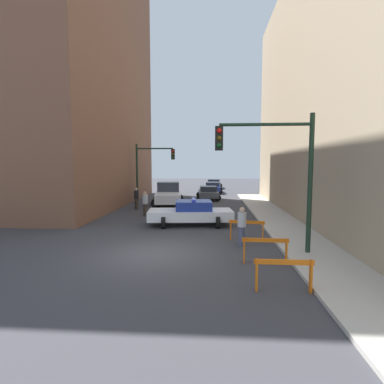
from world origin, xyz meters
name	(u,v)px	position (x,y,z in m)	size (l,w,h in m)	color
ground_plane	(153,254)	(0.00, 0.00, 0.00)	(120.00, 120.00, 0.00)	#38383D
sidewalk_right	(318,256)	(6.20, 0.00, 0.06)	(2.40, 44.00, 0.12)	#B2ADA3
building_corner_left	(44,61)	(-12.00, 14.00, 12.09)	(14.00, 20.00, 24.19)	brown
traffic_light_near	(279,162)	(4.73, 0.23, 3.53)	(3.64, 0.35, 5.20)	black
traffic_light_far	(149,165)	(-3.30, 14.79, 3.40)	(3.44, 0.35, 5.20)	black
police_car	(191,213)	(1.06, 5.47, 0.72)	(4.86, 2.66, 1.52)	white
white_truck	(168,194)	(-1.51, 13.84, 0.91)	(3.11, 5.62, 1.90)	silver
parked_car_near	(208,193)	(1.82, 17.96, 0.67)	(2.48, 4.42, 1.31)	#474C51
parked_car_mid	(213,187)	(2.27, 24.59, 0.67)	(2.33, 4.33, 1.31)	navy
parked_car_far	(214,184)	(2.43, 31.35, 0.67)	(2.45, 4.40, 1.31)	#474C51
pedestrian_crossing	(145,203)	(-2.19, 8.23, 0.86)	(0.48, 0.48, 1.66)	#382D23
pedestrian_corner	(136,198)	(-3.56, 11.23, 0.86)	(0.46, 0.46, 1.66)	#382D23
pedestrian_sidewalk	(242,226)	(3.51, 1.38, 0.86)	(0.49, 0.49, 1.66)	#474C66
barrier_front	(284,270)	(4.20, -3.18, 0.62)	(1.60, 0.17, 0.90)	orange
barrier_mid	(265,246)	(4.11, -0.86, 0.62)	(1.60, 0.20, 0.90)	orange
barrier_back	(247,227)	(3.83, 2.36, 0.62)	(1.59, 0.38, 0.90)	orange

